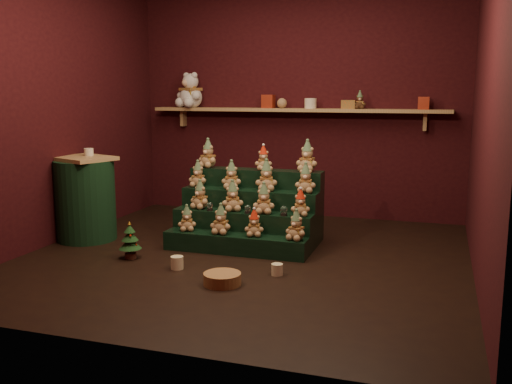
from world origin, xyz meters
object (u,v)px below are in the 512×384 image
(side_table, at_px, (85,199))
(mini_christmas_tree, at_px, (130,240))
(mug_left, at_px, (177,263))
(riser_tier_front, at_px, (235,244))
(snow_globe_a, at_px, (210,206))
(snow_globe_b, at_px, (248,209))
(wicker_basket, at_px, (222,279))
(mug_right, at_px, (277,270))
(brown_bear, at_px, (360,100))
(snow_globe_c, at_px, (284,211))
(white_bear, at_px, (190,85))

(side_table, xyz_separation_m, mini_christmas_tree, (0.78, -0.48, -0.26))
(mug_left, bearing_deg, mini_christmas_tree, 164.25)
(riser_tier_front, relative_size, snow_globe_a, 16.43)
(snow_globe_b, distance_m, wicker_basket, 1.10)
(mug_right, height_order, brown_bear, brown_bear)
(snow_globe_b, bearing_deg, wicker_basket, -82.45)
(side_table, height_order, wicker_basket, side_table)
(snow_globe_c, xyz_separation_m, side_table, (-2.08, -0.14, 0.02))
(snow_globe_a, xyz_separation_m, white_bear, (-0.90, 1.58, 1.19))
(riser_tier_front, xyz_separation_m, mini_christmas_tree, (-0.86, -0.46, 0.08))
(snow_globe_a, relative_size, mini_christmas_tree, 0.24)
(side_table, distance_m, wicker_basket, 2.09)
(riser_tier_front, relative_size, mug_left, 12.63)
(snow_globe_b, relative_size, snow_globe_c, 0.89)
(mug_right, bearing_deg, riser_tier_front, 137.68)
(snow_globe_c, bearing_deg, riser_tier_front, -159.79)
(brown_bear, bearing_deg, side_table, -154.56)
(side_table, height_order, brown_bear, brown_bear)
(snow_globe_b, relative_size, brown_bear, 0.42)
(snow_globe_b, distance_m, white_bear, 2.36)
(wicker_basket, relative_size, brown_bear, 1.51)
(snow_globe_b, distance_m, snow_globe_c, 0.36)
(mini_christmas_tree, distance_m, white_bear, 2.64)
(riser_tier_front, height_order, snow_globe_a, snow_globe_a)
(mug_left, height_order, white_bear, white_bear)
(mug_left, bearing_deg, snow_globe_c, 46.07)
(mug_right, bearing_deg, mini_christmas_tree, 177.88)
(side_table, relative_size, mug_left, 7.81)
(side_table, distance_m, white_bear, 2.12)
(snow_globe_c, bearing_deg, snow_globe_a, 180.00)
(riser_tier_front, bearing_deg, side_table, 179.41)
(snow_globe_c, bearing_deg, mug_left, -133.93)
(snow_globe_b, height_order, wicker_basket, snow_globe_b)
(mini_christmas_tree, height_order, wicker_basket, mini_christmas_tree)
(wicker_basket, bearing_deg, snow_globe_a, 117.12)
(mug_left, distance_m, mug_right, 0.88)
(white_bear, bearing_deg, brown_bear, 24.46)
(mug_left, bearing_deg, mug_right, 6.64)
(wicker_basket, bearing_deg, riser_tier_front, 103.61)
(mug_left, xyz_separation_m, brown_bear, (1.21, 2.35, 1.36))
(snow_globe_c, height_order, wicker_basket, snow_globe_c)
(riser_tier_front, height_order, snow_globe_c, snow_globe_c)
(side_table, height_order, mug_right, side_table)
(snow_globe_c, relative_size, white_bear, 0.17)
(wicker_basket, distance_m, white_bear, 3.36)
(mug_right, distance_m, brown_bear, 2.66)
(snow_globe_b, xyz_separation_m, brown_bear, (0.82, 1.58, 1.02))
(riser_tier_front, xyz_separation_m, side_table, (-1.64, 0.02, 0.34))
(snow_globe_a, distance_m, mug_right, 1.16)
(snow_globe_c, distance_m, white_bear, 2.58)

